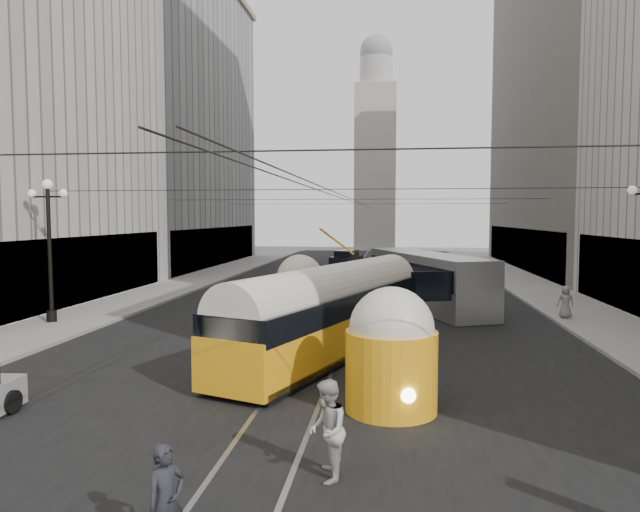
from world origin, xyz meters
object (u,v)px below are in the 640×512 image
(streetcar, at_px, (332,311))
(pedestrian_crossing_b, at_px, (327,430))
(pedestrian_sidewalk_right, at_px, (566,302))
(pedestrian_crossing_a, at_px, (166,502))
(city_bus, at_px, (426,278))

(streetcar, distance_m, pedestrian_crossing_b, 9.71)
(streetcar, distance_m, pedestrian_sidewalk_right, 12.72)
(pedestrian_crossing_a, bearing_deg, streetcar, 29.56)
(pedestrian_crossing_a, bearing_deg, pedestrian_crossing_b, -1.92)
(pedestrian_crossing_b, xyz_separation_m, pedestrian_sidewalk_right, (9.20, 17.33, -0.03))
(pedestrian_crossing_b, height_order, pedestrian_sidewalk_right, pedestrian_crossing_b)
(city_bus, height_order, pedestrian_crossing_a, city_bus)
(streetcar, relative_size, pedestrian_crossing_a, 8.32)
(pedestrian_sidewalk_right, bearing_deg, pedestrian_crossing_a, 64.92)
(pedestrian_crossing_a, xyz_separation_m, pedestrian_sidewalk_right, (11.19, 20.03, 0.07))
(pedestrian_sidewalk_right, bearing_deg, streetcar, 41.29)
(city_bus, bearing_deg, pedestrian_crossing_b, -98.19)
(streetcar, xyz_separation_m, city_bus, (3.92, 11.13, 0.03))
(city_bus, relative_size, pedestrian_sidewalk_right, 7.81)
(streetcar, height_order, pedestrian_crossing_a, streetcar)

